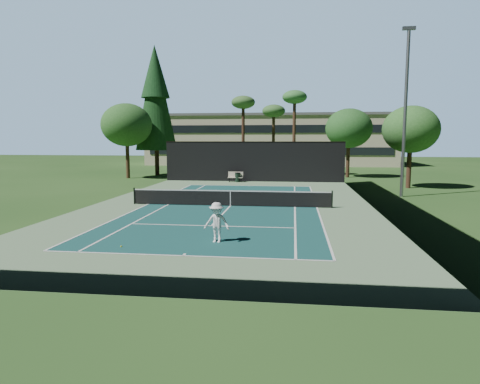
{
  "coord_description": "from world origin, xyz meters",
  "views": [
    {
      "loc": [
        3.98,
        -26.82,
        4.3
      ],
      "look_at": [
        1.0,
        -3.0,
        1.3
      ],
      "focal_mm": 32.0,
      "sensor_mm": 36.0,
      "label": 1
    }
  ],
  "objects_px": {
    "tennis_ball_d": "(176,199)",
    "park_bench": "(236,176)",
    "tennis_ball_b": "(191,202)",
    "tennis_net": "(230,197)",
    "trash_bin": "(238,177)",
    "tennis_ball_a": "(121,247)",
    "tennis_ball_c": "(220,202)",
    "player": "(217,222)"
  },
  "relations": [
    {
      "from": "tennis_ball_d",
      "to": "park_bench",
      "type": "height_order",
      "value": "park_bench"
    },
    {
      "from": "tennis_ball_b",
      "to": "tennis_ball_d",
      "type": "xyz_separation_m",
      "value": [
        -1.37,
        1.04,
        -0.0
      ]
    },
    {
      "from": "tennis_net",
      "to": "tennis_ball_d",
      "type": "xyz_separation_m",
      "value": [
        -4.29,
        2.45,
        -0.53
      ]
    },
    {
      "from": "trash_bin",
      "to": "tennis_net",
      "type": "bearing_deg",
      "value": -84.26
    },
    {
      "from": "tennis_ball_a",
      "to": "tennis_ball_d",
      "type": "bearing_deg",
      "value": 96.45
    },
    {
      "from": "tennis_ball_d",
      "to": "trash_bin",
      "type": "bearing_deg",
      "value": 77.86
    },
    {
      "from": "tennis_net",
      "to": "park_bench",
      "type": "xyz_separation_m",
      "value": [
        -1.74,
        15.35,
        -0.01
      ]
    },
    {
      "from": "tennis_ball_c",
      "to": "trash_bin",
      "type": "xyz_separation_m",
      "value": [
        -0.61,
        13.62,
        0.44
      ]
    },
    {
      "from": "tennis_net",
      "to": "tennis_ball_b",
      "type": "relative_size",
      "value": 199.72
    },
    {
      "from": "player",
      "to": "trash_bin",
      "type": "relative_size",
      "value": 1.78
    },
    {
      "from": "tennis_ball_a",
      "to": "tennis_ball_b",
      "type": "relative_size",
      "value": 1.15
    },
    {
      "from": "park_bench",
      "to": "trash_bin",
      "type": "xyz_separation_m",
      "value": [
        0.21,
        -0.09,
        -0.07
      ]
    },
    {
      "from": "player",
      "to": "tennis_ball_d",
      "type": "bearing_deg",
      "value": 117.83
    },
    {
      "from": "park_bench",
      "to": "player",
      "type": "bearing_deg",
      "value": -84.06
    },
    {
      "from": "tennis_ball_a",
      "to": "park_bench",
      "type": "xyz_separation_m",
      "value": [
        1.03,
        26.29,
        0.51
      ]
    },
    {
      "from": "tennis_ball_c",
      "to": "trash_bin",
      "type": "bearing_deg",
      "value": 92.56
    },
    {
      "from": "park_bench",
      "to": "tennis_ball_c",
      "type": "bearing_deg",
      "value": -86.58
    },
    {
      "from": "tennis_ball_c",
      "to": "park_bench",
      "type": "relative_size",
      "value": 0.05
    },
    {
      "from": "player",
      "to": "tennis_ball_a",
      "type": "relative_size",
      "value": 22.6
    },
    {
      "from": "tennis_net",
      "to": "tennis_ball_d",
      "type": "height_order",
      "value": "tennis_net"
    },
    {
      "from": "tennis_ball_d",
      "to": "tennis_ball_a",
      "type": "bearing_deg",
      "value": -83.55
    },
    {
      "from": "tennis_ball_d",
      "to": "park_bench",
      "type": "bearing_deg",
      "value": 78.83
    },
    {
      "from": "tennis_ball_c",
      "to": "park_bench",
      "type": "height_order",
      "value": "park_bench"
    },
    {
      "from": "tennis_ball_a",
      "to": "park_bench",
      "type": "bearing_deg",
      "value": 87.75
    },
    {
      "from": "tennis_ball_c",
      "to": "trash_bin",
      "type": "height_order",
      "value": "trash_bin"
    },
    {
      "from": "player",
      "to": "tennis_ball_c",
      "type": "relative_size",
      "value": 23.17
    },
    {
      "from": "tennis_ball_a",
      "to": "park_bench",
      "type": "relative_size",
      "value": 0.05
    },
    {
      "from": "player",
      "to": "tennis_ball_c",
      "type": "height_order",
      "value": "player"
    },
    {
      "from": "tennis_ball_d",
      "to": "park_bench",
      "type": "xyz_separation_m",
      "value": [
        2.55,
        12.9,
        0.52
      ]
    },
    {
      "from": "player",
      "to": "park_bench",
      "type": "distance_m",
      "value": 25.11
    },
    {
      "from": "tennis_ball_c",
      "to": "tennis_ball_a",
      "type": "bearing_deg",
      "value": -98.37
    },
    {
      "from": "tennis_net",
      "to": "park_bench",
      "type": "bearing_deg",
      "value": 96.49
    },
    {
      "from": "tennis_ball_c",
      "to": "trash_bin",
      "type": "distance_m",
      "value": 13.64
    },
    {
      "from": "tennis_ball_d",
      "to": "trash_bin",
      "type": "xyz_separation_m",
      "value": [
        2.76,
        12.81,
        0.45
      ]
    },
    {
      "from": "player",
      "to": "tennis_ball_b",
      "type": "relative_size",
      "value": 26.07
    },
    {
      "from": "tennis_ball_c",
      "to": "park_bench",
      "type": "distance_m",
      "value": 13.74
    },
    {
      "from": "player",
      "to": "park_bench",
      "type": "height_order",
      "value": "player"
    },
    {
      "from": "tennis_ball_a",
      "to": "player",
      "type": "bearing_deg",
      "value": 19.9
    },
    {
      "from": "player",
      "to": "tennis_ball_b",
      "type": "xyz_separation_m",
      "value": [
        -3.78,
        11.03,
        -0.81
      ]
    },
    {
      "from": "player",
      "to": "tennis_ball_c",
      "type": "xyz_separation_m",
      "value": [
        -1.78,
        11.27,
        -0.81
      ]
    },
    {
      "from": "park_bench",
      "to": "tennis_ball_d",
      "type": "bearing_deg",
      "value": -101.17
    },
    {
      "from": "tennis_ball_a",
      "to": "tennis_ball_d",
      "type": "height_order",
      "value": "tennis_ball_a"
    }
  ]
}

